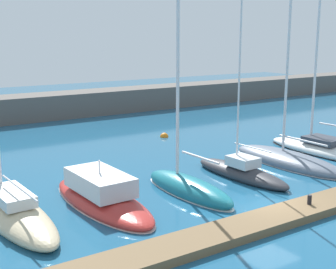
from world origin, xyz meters
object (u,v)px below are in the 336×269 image
sailboat_sand_nearest (11,210)px  motorboat_red_second (101,196)px  sailboat_slate_fifth (287,159)px  sailboat_charcoal_fourth (241,171)px  sailboat_white_sixth (327,148)px  sailboat_teal_third (188,186)px  dock_bollard (309,200)px  mooring_buoy_orange (164,137)px

sailboat_sand_nearest → motorboat_red_second: sailboat_sand_nearest is taller
sailboat_slate_fifth → motorboat_red_second: bearing=89.8°
sailboat_charcoal_fourth → sailboat_white_sixth: size_ratio=0.72×
sailboat_sand_nearest → sailboat_teal_third: sailboat_sand_nearest is taller
motorboat_red_second → sailboat_slate_fifth: (13.08, 0.05, -0.08)m
sailboat_slate_fifth → dock_bollard: size_ratio=40.73×
sailboat_teal_third → dock_bollard: size_ratio=30.65×
sailboat_sand_nearest → motorboat_red_second: 4.20m
motorboat_red_second → sailboat_white_sixth: size_ratio=0.41×
sailboat_sand_nearest → sailboat_slate_fifth: sailboat_slate_fifth is taller
motorboat_red_second → sailboat_slate_fifth: sailboat_slate_fifth is taller
sailboat_sand_nearest → dock_bollard: sailboat_sand_nearest is taller
sailboat_sand_nearest → sailboat_white_sixth: bearing=-93.7°
sailboat_sand_nearest → sailboat_charcoal_fourth: size_ratio=1.00×
motorboat_red_second → sailboat_teal_third: bearing=-105.0°
motorboat_red_second → sailboat_sand_nearest: bearing=78.6°
dock_bollard → sailboat_slate_fifth: bearing=49.2°
sailboat_charcoal_fourth → sailboat_teal_third: bearing=95.1°
sailboat_white_sixth → sailboat_sand_nearest: bearing=87.3°
sailboat_sand_nearest → motorboat_red_second: size_ratio=1.72×
sailboat_charcoal_fourth → sailboat_slate_fifth: size_ratio=0.82×
motorboat_red_second → dock_bollard: (7.61, -6.28, 0.18)m
sailboat_slate_fifth → sailboat_charcoal_fourth: bearing=96.7°
sailboat_teal_third → sailboat_white_sixth: (12.83, 1.33, 0.04)m
dock_bollard → sailboat_white_sixth: bearing=34.1°
sailboat_sand_nearest → sailboat_charcoal_fourth: 12.84m
mooring_buoy_orange → sailboat_sand_nearest: bearing=-145.4°
sailboat_sand_nearest → motorboat_red_second: (4.14, -0.69, 0.03)m
sailboat_sand_nearest → sailboat_charcoal_fourth: sailboat_charcoal_fourth is taller
sailboat_charcoal_fourth → sailboat_slate_fifth: sailboat_slate_fifth is taller
sailboat_white_sixth → mooring_buoy_orange: bearing=28.9°
sailboat_sand_nearest → sailboat_slate_fifth: 17.23m
sailboat_charcoal_fourth → sailboat_slate_fifth: bearing=-85.0°
sailboat_white_sixth → sailboat_charcoal_fourth: bearing=93.6°
sailboat_teal_third → sailboat_slate_fifth: (8.60, 1.09, -0.06)m
sailboat_teal_third → sailboat_white_sixth: bearing=-85.8°
motorboat_red_second → dock_bollard: bearing=-131.5°
sailboat_sand_nearest → mooring_buoy_orange: bearing=-58.1°
sailboat_sand_nearest → sailboat_charcoal_fourth: (12.79, -1.19, 0.03)m
sailboat_charcoal_fourth → mooring_buoy_orange: size_ratio=21.62×
sailboat_teal_third → mooring_buoy_orange: 13.75m
mooring_buoy_orange → sailboat_charcoal_fourth: bearing=-101.2°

